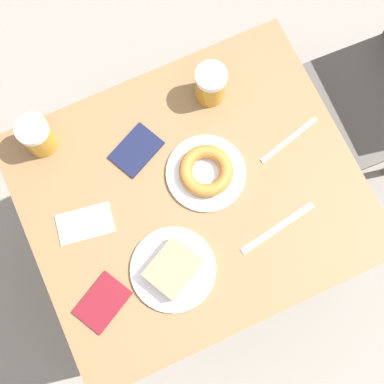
# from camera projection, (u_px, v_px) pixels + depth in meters

# --- Properties ---
(ground_plane) EXTENTS (8.00, 8.00, 0.00)m
(ground_plane) POSITION_uv_depth(u_px,v_px,m) (192.00, 239.00, 2.10)
(ground_plane) COLOR gray
(table) EXTENTS (0.71, 0.84, 0.77)m
(table) POSITION_uv_depth(u_px,v_px,m) (192.00, 201.00, 1.44)
(table) COLOR olive
(table) RESTS_ON ground_plane
(plate_with_cake) EXTENTS (0.21, 0.21, 0.05)m
(plate_with_cake) POSITION_uv_depth(u_px,v_px,m) (173.00, 269.00, 1.29)
(plate_with_cake) COLOR silver
(plate_with_cake) RESTS_ON table
(plate_with_donut) EXTENTS (0.20, 0.20, 0.04)m
(plate_with_donut) POSITION_uv_depth(u_px,v_px,m) (206.00, 172.00, 1.35)
(plate_with_donut) COLOR silver
(plate_with_donut) RESTS_ON table
(beer_mug_left) EXTENTS (0.08, 0.08, 0.11)m
(beer_mug_left) POSITION_uv_depth(u_px,v_px,m) (37.00, 136.00, 1.33)
(beer_mug_left) COLOR #C68C23
(beer_mug_left) RESTS_ON table
(beer_mug_center) EXTENTS (0.08, 0.08, 0.11)m
(beer_mug_center) POSITION_uv_depth(u_px,v_px,m) (211.00, 84.00, 1.37)
(beer_mug_center) COLOR #C68C23
(beer_mug_center) RESTS_ON table
(napkin_folded) EXTENTS (0.10, 0.15, 0.00)m
(napkin_folded) POSITION_uv_depth(u_px,v_px,m) (85.00, 224.00, 1.34)
(napkin_folded) COLOR white
(napkin_folded) RESTS_ON table
(fork) EXTENTS (0.06, 0.19, 0.00)m
(fork) POSITION_uv_depth(u_px,v_px,m) (289.00, 140.00, 1.39)
(fork) COLOR silver
(fork) RESTS_ON table
(knife) EXTENTS (0.05, 0.22, 0.00)m
(knife) POSITION_uv_depth(u_px,v_px,m) (278.00, 228.00, 1.34)
(knife) COLOR silver
(knife) RESTS_ON table
(passport_near_edge) EXTENTS (0.13, 0.15, 0.01)m
(passport_near_edge) POSITION_uv_depth(u_px,v_px,m) (136.00, 150.00, 1.38)
(passport_near_edge) COLOR #141938
(passport_near_edge) RESTS_ON table
(passport_far_edge) EXTENTS (0.14, 0.15, 0.01)m
(passport_far_edge) POSITION_uv_depth(u_px,v_px,m) (102.00, 302.00, 1.29)
(passport_far_edge) COLOR maroon
(passport_far_edge) RESTS_ON table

